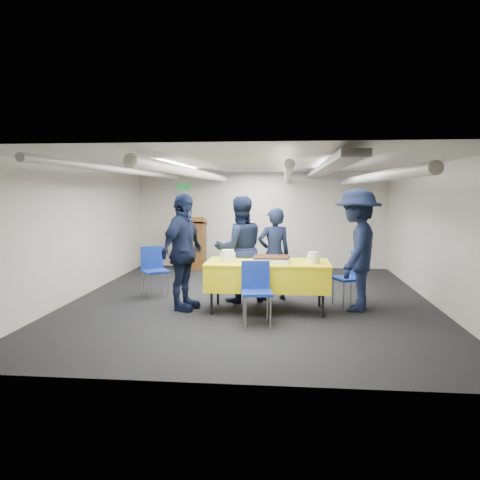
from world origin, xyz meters
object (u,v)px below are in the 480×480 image
object	(u,v)px
chair_right	(352,273)
sheet_cake	(271,259)
serving_table	(268,275)
sailor_d	(357,250)
chair_near	(256,286)
sailor_c	(183,252)
sailor_b	(240,249)
podium	(193,243)
chair_left	(154,266)
sailor_a	(274,254)

from	to	relation	value
chair_right	sheet_cake	bearing A→B (deg)	-158.35
serving_table	sailor_d	size ratio (longest dim) A/B	1.00
serving_table	chair_near	bearing A→B (deg)	-100.86
chair_right	sailor_c	size ratio (longest dim) A/B	0.48
sailor_b	sailor_d	xyz separation A→B (m)	(1.86, -0.44, 0.06)
chair_near	chair_right	size ratio (longest dim) A/B	1.00
chair_right	sailor_d	xyz separation A→B (m)	(0.02, -0.29, 0.42)
podium	chair_right	world-z (taller)	podium
serving_table	sheet_cake	xyz separation A→B (m)	(0.06, -0.06, 0.26)
chair_right	chair_left	size ratio (longest dim) A/B	1.00
chair_right	chair_left	bearing A→B (deg)	173.16
podium	sailor_b	bearing A→B (deg)	-65.62
podium	sailor_a	world-z (taller)	sailor_a
chair_near	sailor_a	xyz separation A→B (m)	(0.21, 1.43, 0.26)
sheet_cake	sailor_d	bearing A→B (deg)	9.54
podium	chair_left	bearing A→B (deg)	-92.76
chair_near	sailor_d	distance (m)	1.77
chair_left	sailor_b	xyz separation A→B (m)	(1.55, -0.26, 0.35)
sailor_a	chair_right	bearing A→B (deg)	148.09
serving_table	sailor_d	xyz separation A→B (m)	(1.37, 0.16, 0.39)
sailor_b	sailor_c	xyz separation A→B (m)	(-0.83, -0.64, 0.03)
podium	sheet_cake	bearing A→B (deg)	-62.54
podium	chair_right	size ratio (longest dim) A/B	1.44
sheet_cake	sailor_b	size ratio (longest dim) A/B	0.31
sailor_d	chair_near	bearing A→B (deg)	-42.31
serving_table	chair_right	size ratio (longest dim) A/B	2.17
sheet_cake	sailor_d	world-z (taller)	sailor_d
chair_near	sailor_a	size ratio (longest dim) A/B	0.55
serving_table	chair_left	world-z (taller)	chair_left
serving_table	sheet_cake	size ratio (longest dim) A/B	3.40
chair_right	sailor_a	world-z (taller)	sailor_a
sailor_c	sailor_a	bearing A→B (deg)	-42.61
podium	sailor_d	size ratio (longest dim) A/B	0.66
serving_table	podium	distance (m)	4.17
sheet_cake	sailor_a	xyz separation A→B (m)	(0.02, 0.80, -0.03)
sheet_cake	podium	world-z (taller)	podium
sailor_c	sailor_b	bearing A→B (deg)	-33.93
sailor_a	sailor_b	distance (m)	0.60
serving_table	sailor_b	bearing A→B (deg)	129.50
sheet_cake	sailor_b	bearing A→B (deg)	129.84
sailor_c	sheet_cake	bearing A→B (deg)	-72.47
podium	chair_near	world-z (taller)	podium
sheet_cake	chair_right	distance (m)	1.42
serving_table	sailor_a	size ratio (longest dim) A/B	1.20
chair_right	sailor_b	xyz separation A→B (m)	(-1.84, 0.15, 0.35)
sailor_d	podium	bearing A→B (deg)	-119.21
serving_table	chair_left	bearing A→B (deg)	157.24
chair_near	sailor_b	bearing A→B (deg)	105.52
chair_near	sailor_c	distance (m)	1.40
chair_left	serving_table	bearing A→B (deg)	-22.76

